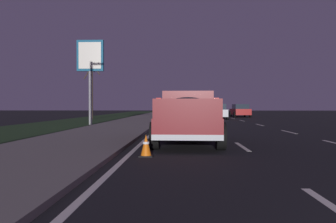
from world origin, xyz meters
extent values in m
plane|color=black|center=(27.00, 0.00, 0.00)|extent=(144.00, 144.00, 0.00)
cube|color=slate|center=(27.00, 7.45, 0.06)|extent=(108.00, 4.00, 0.12)
cube|color=#1E3819|center=(27.00, 12.45, 0.00)|extent=(108.00, 6.00, 0.01)
cube|color=silver|center=(15.71, -1.75, 0.00)|extent=(2.40, 0.14, 0.01)
cube|color=silver|center=(22.17, -1.75, 0.00)|extent=(2.40, 0.14, 0.01)
cube|color=silver|center=(29.07, -1.75, 0.00)|extent=(2.40, 0.14, 0.01)
cube|color=silver|center=(34.65, -1.75, 0.00)|extent=(2.40, 0.14, 0.01)
cube|color=silver|center=(41.11, -1.75, 0.00)|extent=(2.40, 0.14, 0.01)
cube|color=silver|center=(47.15, -1.75, 0.00)|extent=(2.40, 0.14, 0.01)
cube|color=silver|center=(53.20, -1.75, 0.00)|extent=(2.40, 0.14, 0.01)
cube|color=silver|center=(58.38, -1.75, 0.00)|extent=(2.40, 0.14, 0.01)
cube|color=silver|center=(64.94, -1.75, 0.00)|extent=(2.40, 0.14, 0.01)
cube|color=silver|center=(71.91, -1.75, 0.00)|extent=(2.40, 0.14, 0.01)
cube|color=silver|center=(77.97, -1.75, 0.00)|extent=(2.40, 0.14, 0.01)
cube|color=silver|center=(9.31, 1.75, 0.00)|extent=(2.40, 0.14, 0.01)
cube|color=silver|center=(15.09, 1.75, 0.00)|extent=(2.40, 0.14, 0.01)
cube|color=silver|center=(21.75, 1.75, 0.00)|extent=(2.40, 0.14, 0.01)
cube|color=silver|center=(27.34, 1.75, 0.00)|extent=(2.40, 0.14, 0.01)
cube|color=silver|center=(33.69, 1.75, 0.00)|extent=(2.40, 0.14, 0.01)
cube|color=silver|center=(40.45, 1.75, 0.00)|extent=(2.40, 0.14, 0.01)
cube|color=silver|center=(46.46, 1.75, 0.00)|extent=(2.40, 0.14, 0.01)
cube|color=silver|center=(53.43, 1.75, 0.00)|extent=(2.40, 0.14, 0.01)
cube|color=silver|center=(58.83, 1.75, 0.00)|extent=(2.40, 0.14, 0.01)
cube|color=silver|center=(65.05, 1.75, 0.00)|extent=(2.40, 0.14, 0.01)
cube|color=silver|center=(71.66, 1.75, 0.00)|extent=(2.40, 0.14, 0.01)
cube|color=silver|center=(77.71, 1.75, 0.00)|extent=(2.40, 0.14, 0.01)
cube|color=silver|center=(27.00, 5.15, 0.00)|extent=(108.00, 0.14, 0.01)
cube|color=maroon|center=(10.25, 3.50, 0.67)|extent=(5.45, 2.13, 0.60)
cube|color=maroon|center=(11.44, 3.47, 1.42)|extent=(2.20, 1.89, 0.90)
cube|color=#1E2833|center=(10.39, 3.50, 1.47)|extent=(0.07, 1.44, 0.50)
cube|color=maroon|center=(9.19, 4.47, 1.25)|extent=(3.03, 0.15, 0.56)
cube|color=maroon|center=(9.15, 2.59, 1.25)|extent=(3.03, 0.15, 0.56)
cube|color=maroon|center=(7.59, 3.56, 1.25)|extent=(0.13, 1.88, 0.56)
cube|color=silver|center=(7.59, 3.56, 0.45)|extent=(0.17, 2.00, 0.16)
cube|color=red|center=(7.62, 4.36, 1.45)|extent=(0.06, 0.14, 0.20)
cube|color=red|center=(7.58, 2.76, 1.45)|extent=(0.06, 0.14, 0.20)
ellipsoid|color=#232833|center=(9.17, 3.53, 1.29)|extent=(2.63, 1.58, 0.64)
sphere|color=silver|center=(9.68, 3.87, 1.15)|extent=(0.40, 0.40, 0.40)
sphere|color=beige|center=(8.56, 3.24, 1.13)|extent=(0.34, 0.34, 0.34)
cylinder|color=black|center=(12.05, 4.46, 0.42)|extent=(0.84, 0.28, 0.84)
cylinder|color=black|center=(12.01, 2.46, 0.42)|extent=(0.84, 0.28, 0.84)
cylinder|color=black|center=(8.49, 4.54, 0.42)|extent=(0.84, 0.28, 0.84)
cylinder|color=black|center=(8.44, 2.54, 0.42)|extent=(0.84, 0.28, 0.84)
cube|color=#B2B5BA|center=(32.81, 0.15, 0.63)|extent=(4.41, 1.83, 0.70)
cube|color=#1E2833|center=(32.56, 0.16, 1.26)|extent=(2.47, 1.60, 0.56)
cylinder|color=black|center=(34.31, 1.04, 0.34)|extent=(0.68, 0.22, 0.68)
cylinder|color=black|center=(34.30, -0.76, 0.34)|extent=(0.68, 0.22, 0.68)
cylinder|color=black|center=(31.32, 1.06, 0.34)|extent=(0.68, 0.22, 0.68)
cylinder|color=black|center=(31.31, -0.74, 0.34)|extent=(0.68, 0.22, 0.68)
cube|color=red|center=(30.66, 0.17, 0.68)|extent=(0.09, 1.51, 0.10)
cube|color=silver|center=(39.27, 3.64, 0.63)|extent=(4.45, 1.92, 0.70)
cube|color=#1E2833|center=(39.02, 3.63, 1.26)|extent=(2.51, 1.65, 0.56)
cylinder|color=black|center=(40.74, 4.58, 0.34)|extent=(0.68, 0.22, 0.68)
cylinder|color=black|center=(40.79, 2.78, 0.34)|extent=(0.68, 0.22, 0.68)
cylinder|color=black|center=(37.75, 4.50, 0.34)|extent=(0.68, 0.22, 0.68)
cylinder|color=black|center=(37.80, 2.70, 0.34)|extent=(0.68, 0.22, 0.68)
cube|color=red|center=(37.12, 3.58, 0.68)|extent=(0.12, 1.51, 0.10)
cube|color=maroon|center=(39.47, -3.34, 0.63)|extent=(4.44, 1.90, 0.70)
cube|color=#1E2833|center=(39.22, -3.35, 1.26)|extent=(2.50, 1.64, 0.56)
cylinder|color=black|center=(40.95, -2.41, 0.34)|extent=(0.68, 0.22, 0.68)
cylinder|color=black|center=(40.99, -4.21, 0.34)|extent=(0.68, 0.22, 0.68)
cylinder|color=black|center=(37.96, -2.48, 0.34)|extent=(0.68, 0.22, 0.68)
cylinder|color=black|center=(38.00, -4.28, 0.34)|extent=(0.68, 0.22, 0.68)
cube|color=red|center=(37.32, -3.39, 0.68)|extent=(0.11, 1.51, 0.10)
cube|color=#9E845B|center=(32.74, 3.28, 0.63)|extent=(4.41, 1.82, 0.70)
cube|color=#1E2833|center=(32.49, 3.28, 1.26)|extent=(2.47, 1.60, 0.56)
cylinder|color=black|center=(34.24, 4.17, 0.34)|extent=(0.68, 0.22, 0.68)
cylinder|color=black|center=(34.23, 2.37, 0.34)|extent=(0.68, 0.22, 0.68)
cylinder|color=black|center=(31.25, 4.19, 0.34)|extent=(0.68, 0.22, 0.68)
cylinder|color=black|center=(31.24, 2.39, 0.34)|extent=(0.68, 0.22, 0.68)
cube|color=red|center=(30.59, 3.29, 0.68)|extent=(0.09, 1.51, 0.10)
cylinder|color=#99999E|center=(22.16, 10.20, 3.00)|extent=(0.24, 0.24, 6.00)
cube|color=navy|center=(22.16, 10.20, 4.90)|extent=(0.24, 1.90, 2.20)
cube|color=silver|center=(22.03, 10.20, 4.90)|extent=(0.04, 1.60, 1.87)
cylinder|color=#423323|center=(32.63, 12.90, 2.95)|extent=(0.28, 0.28, 5.90)
cylinder|color=#423323|center=(32.40, 13.35, 5.28)|extent=(0.48, 1.01, 0.98)
cylinder|color=#423323|center=(33.15, 12.88, 5.41)|extent=(1.11, 0.13, 1.05)
cylinder|color=#423323|center=(32.80, 13.32, 4.70)|extent=(0.40, 0.94, 1.25)
cylinder|color=#423323|center=(32.66, 12.49, 5.17)|extent=(0.14, 0.91, 1.33)
cube|color=black|center=(7.02, 4.66, 0.01)|extent=(0.36, 0.36, 0.03)
cone|color=orange|center=(7.02, 4.66, 0.31)|extent=(0.28, 0.28, 0.55)
cylinder|color=white|center=(7.02, 4.66, 0.36)|extent=(0.17, 0.17, 0.06)
camera|label=1|loc=(-1.86, 3.73, 1.32)|focal=36.47mm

